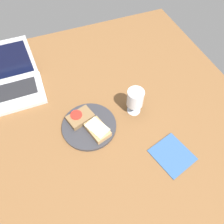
% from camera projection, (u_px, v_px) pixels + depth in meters
% --- Properties ---
extents(wooden_table, '(1.40, 1.40, 0.03)m').
position_uv_depth(wooden_table, '(98.00, 122.00, 0.98)').
color(wooden_table, brown).
rests_on(wooden_table, ground).
extents(plate, '(0.24, 0.24, 0.01)m').
position_uv_depth(plate, '(89.00, 126.00, 0.94)').
color(plate, '#333338').
rests_on(plate, wooden_table).
extents(sandwich_with_cheese, '(0.10, 0.12, 0.03)m').
position_uv_depth(sandwich_with_cheese, '(97.00, 129.00, 0.91)').
color(sandwich_with_cheese, '#A88456').
rests_on(sandwich_with_cheese, plate).
extents(sandwich_with_tomato, '(0.12, 0.10, 0.03)m').
position_uv_depth(sandwich_with_tomato, '(80.00, 117.00, 0.95)').
color(sandwich_with_tomato, brown).
rests_on(sandwich_with_tomato, plate).
extents(wine_glass, '(0.07, 0.07, 0.13)m').
position_uv_depth(wine_glass, '(135.00, 99.00, 0.93)').
color(wine_glass, white).
rests_on(wine_glass, wooden_table).
extents(laptop, '(0.33, 0.24, 0.21)m').
position_uv_depth(laptop, '(5.00, 86.00, 1.03)').
color(laptop, silver).
rests_on(laptop, wooden_table).
extents(napkin, '(0.17, 0.18, 0.00)m').
position_uv_depth(napkin, '(172.00, 155.00, 0.87)').
color(napkin, '#33598C').
rests_on(napkin, wooden_table).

